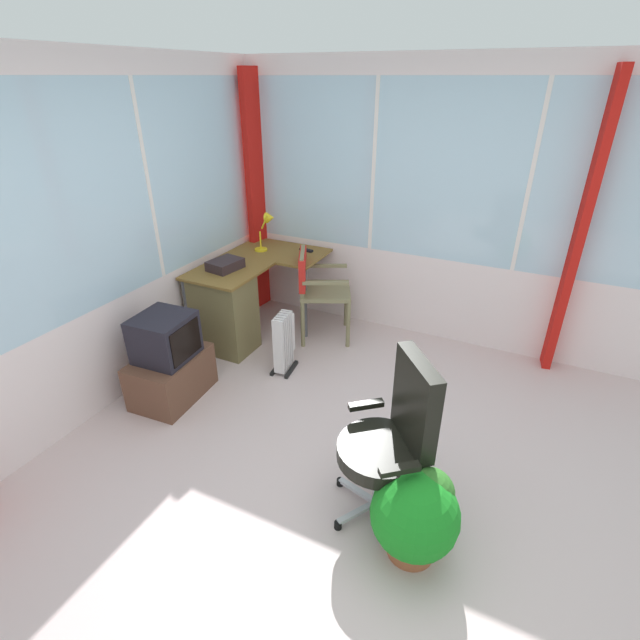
% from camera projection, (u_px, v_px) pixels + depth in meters
% --- Properties ---
extents(ground, '(5.40, 5.08, 0.06)m').
position_uv_depth(ground, '(343.00, 485.00, 3.08)').
color(ground, beige).
extents(north_window_panel, '(4.40, 0.07, 2.56)m').
position_uv_depth(north_window_panel, '(77.00, 252.00, 3.27)').
color(north_window_panel, silver).
rests_on(north_window_panel, ground).
extents(east_window_panel, '(0.07, 4.08, 2.56)m').
position_uv_depth(east_window_panel, '(443.00, 211.00, 4.24)').
color(east_window_panel, silver).
rests_on(east_window_panel, ground).
extents(curtain_corner, '(0.24, 0.10, 2.46)m').
position_uv_depth(curtain_corner, '(256.00, 198.00, 4.91)').
color(curtain_corner, red).
rests_on(curtain_corner, ground).
extents(curtain_east_far, '(0.24, 0.10, 2.46)m').
position_uv_depth(curtain_east_far, '(578.00, 235.00, 3.77)').
color(curtain_east_far, red).
rests_on(curtain_east_far, ground).
extents(desk, '(1.34, 0.94, 0.77)m').
position_uv_depth(desk, '(228.00, 307.00, 4.43)').
color(desk, brown).
rests_on(desk, ground).
extents(desk_lamp, '(0.22, 0.19, 0.39)m').
position_uv_depth(desk_lamp, '(268.00, 225.00, 4.73)').
color(desk_lamp, yellow).
rests_on(desk_lamp, desk).
extents(tv_remote, '(0.07, 0.16, 0.02)m').
position_uv_depth(tv_remote, '(306.00, 250.00, 4.79)').
color(tv_remote, black).
rests_on(tv_remote, desk).
extents(paper_tray, '(0.33, 0.27, 0.09)m').
position_uv_depth(paper_tray, '(225.00, 265.00, 4.32)').
color(paper_tray, '#2D2124').
rests_on(paper_tray, desk).
extents(wooden_armchair, '(0.64, 0.64, 0.90)m').
position_uv_depth(wooden_armchair, '(314.00, 282.00, 4.52)').
color(wooden_armchair, olive).
rests_on(wooden_armchair, ground).
extents(office_chair, '(0.61, 0.61, 1.05)m').
position_uv_depth(office_chair, '(395.00, 433.00, 2.63)').
color(office_chair, '#B7B7BF').
rests_on(office_chair, ground).
extents(tv_on_stand, '(0.67, 0.48, 0.74)m').
position_uv_depth(tv_on_stand, '(169.00, 362.00, 3.74)').
color(tv_on_stand, brown).
rests_on(tv_on_stand, ground).
extents(space_heater, '(0.32, 0.20, 0.56)m').
position_uv_depth(space_heater, '(284.00, 341.00, 4.13)').
color(space_heater, silver).
rests_on(space_heater, ground).
extents(potted_plant, '(0.48, 0.48, 0.53)m').
position_uv_depth(potted_plant, '(416.00, 513.00, 2.49)').
color(potted_plant, '#9A5132').
rests_on(potted_plant, ground).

